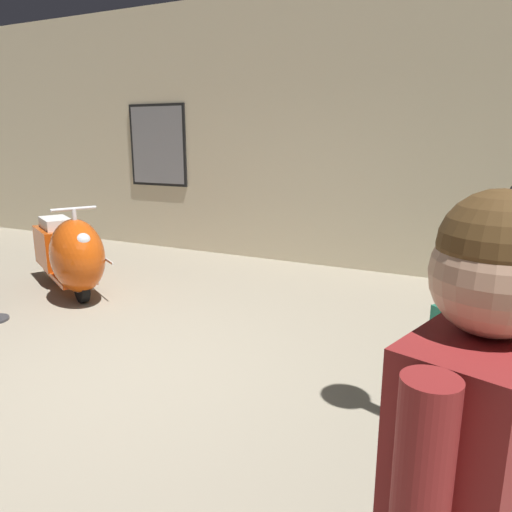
# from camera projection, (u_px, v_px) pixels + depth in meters

# --- Properties ---
(ground_plane) EXTENTS (60.00, 60.00, 0.00)m
(ground_plane) POSITION_uv_depth(u_px,v_px,m) (111.00, 385.00, 3.56)
(ground_plane) COLOR gray
(showroom_back_wall) EXTENTS (18.00, 0.63, 3.63)m
(showroom_back_wall) POSITION_uv_depth(u_px,v_px,m) (316.00, 132.00, 6.54)
(showroom_back_wall) COLOR beige
(showroom_back_wall) RESTS_ON ground
(scooter_0) EXTENTS (1.72, 1.26, 1.04)m
(scooter_0) POSITION_uv_depth(u_px,v_px,m) (71.00, 254.00, 5.48)
(scooter_0) COLOR black
(scooter_0) RESTS_ON ground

